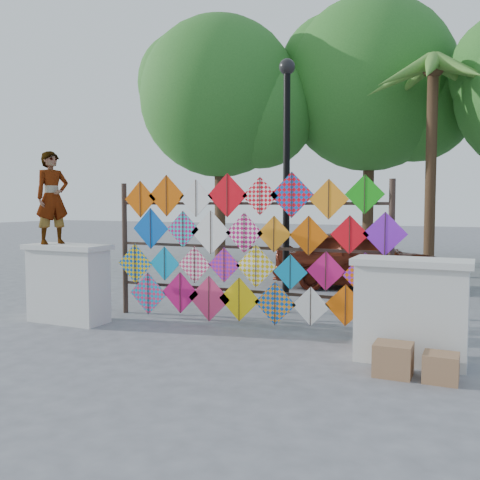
# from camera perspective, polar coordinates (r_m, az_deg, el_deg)

# --- Properties ---
(ground) EXTENTS (80.00, 80.00, 0.00)m
(ground) POSITION_cam_1_polar(r_m,az_deg,el_deg) (8.01, -2.03, -10.18)
(ground) COLOR gray
(ground) RESTS_ON ground
(parapet_left) EXTENTS (1.40, 0.65, 1.28)m
(parapet_left) POSITION_cam_1_polar(r_m,az_deg,el_deg) (9.23, -17.85, -4.36)
(parapet_left) COLOR silver
(parapet_left) RESTS_ON ground
(parapet_right) EXTENTS (1.40, 0.65, 1.28)m
(parapet_right) POSITION_cam_1_polar(r_m,az_deg,el_deg) (6.92, 17.78, -7.12)
(parapet_right) COLOR silver
(parapet_right) RESTS_ON ground
(kite_rack) EXTENTS (4.95, 0.24, 2.43)m
(kite_rack) POSITION_cam_1_polar(r_m,az_deg,el_deg) (8.44, 0.44, -1.16)
(kite_rack) COLOR #33241C
(kite_rack) RESTS_ON ground
(tree_west) EXTENTS (5.85, 5.20, 8.01)m
(tree_west) POSITION_cam_1_polar(r_m,az_deg,el_deg) (18.14, -1.84, 14.86)
(tree_west) COLOR #4B2E20
(tree_west) RESTS_ON ground
(tree_mid) EXTENTS (6.30, 5.60, 8.61)m
(tree_mid) POSITION_cam_1_polar(r_m,az_deg,el_deg) (18.69, 14.05, 15.66)
(tree_mid) COLOR #4B2E20
(tree_mid) RESTS_ON ground
(palm_tree) EXTENTS (3.62, 3.62, 5.83)m
(palm_tree) POSITION_cam_1_polar(r_m,az_deg,el_deg) (15.30, 19.88, 15.03)
(palm_tree) COLOR #4B2E20
(palm_tree) RESTS_ON ground
(vendor_woman) EXTENTS (0.54, 0.65, 1.53)m
(vendor_woman) POSITION_cam_1_polar(r_m,az_deg,el_deg) (9.34, -19.39, 4.27)
(vendor_woman) COLOR #99999E
(vendor_woman) RESTS_ON parapet_left
(sedan) EXTENTS (4.20, 2.37, 1.35)m
(sedan) POSITION_cam_1_polar(r_m,az_deg,el_deg) (12.63, 12.75, -1.95)
(sedan) COLOR #551B0E
(sedan) RESTS_ON ground
(lamppost) EXTENTS (0.28, 0.28, 4.46)m
(lamppost) POSITION_cam_1_polar(r_m,az_deg,el_deg) (9.52, 4.99, 8.38)
(lamppost) COLOR black
(lamppost) RESTS_ON ground
(cardboard_box_near) EXTENTS (0.42, 0.37, 0.37)m
(cardboard_box_near) POSITION_cam_1_polar(r_m,az_deg,el_deg) (6.45, 16.02, -12.14)
(cardboard_box_near) COLOR #9F704D
(cardboard_box_near) RESTS_ON ground
(cardboard_box_far) EXTENTS (0.37, 0.34, 0.31)m
(cardboard_box_far) POSITION_cam_1_polar(r_m,az_deg,el_deg) (6.41, 20.64, -12.63)
(cardboard_box_far) COLOR #9F704D
(cardboard_box_far) RESTS_ON ground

